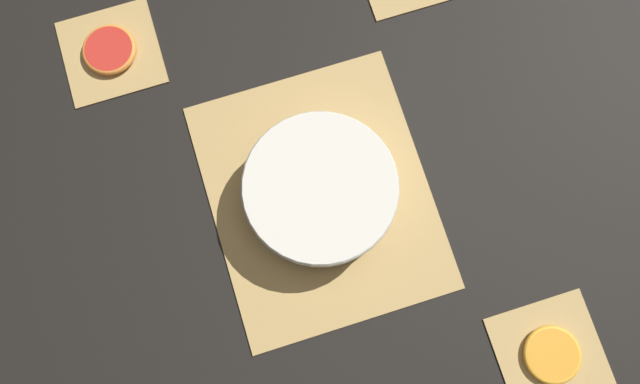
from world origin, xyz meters
TOP-DOWN VIEW (x-y plane):
  - ground_plane at (0.00, 0.00)m, footprint 6.00×6.00m
  - bamboo_mat_center at (-0.00, 0.00)m, footprint 0.43×0.36m
  - coaster_mat_near_left at (-0.35, -0.27)m, footprint 0.16×0.16m
  - coaster_mat_far_right at (0.35, 0.27)m, footprint 0.16×0.16m
  - fruit_salad_bowl at (0.00, -0.00)m, footprint 0.25×0.25m
  - orange_slice_whole at (0.35, 0.27)m, footprint 0.09×0.09m
  - grapefruit_slice at (-0.35, -0.27)m, footprint 0.09×0.09m

SIDE VIEW (x-z plane):
  - ground_plane at x=0.00m, z-range 0.00..0.00m
  - coaster_mat_near_left at x=-0.35m, z-range 0.00..0.01m
  - coaster_mat_far_right at x=0.35m, z-range 0.00..0.01m
  - bamboo_mat_center at x=0.00m, z-range 0.00..0.01m
  - orange_slice_whole at x=0.35m, z-range 0.01..0.02m
  - grapefruit_slice at x=-0.35m, z-range 0.01..0.02m
  - fruit_salad_bowl at x=0.00m, z-range 0.01..0.09m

